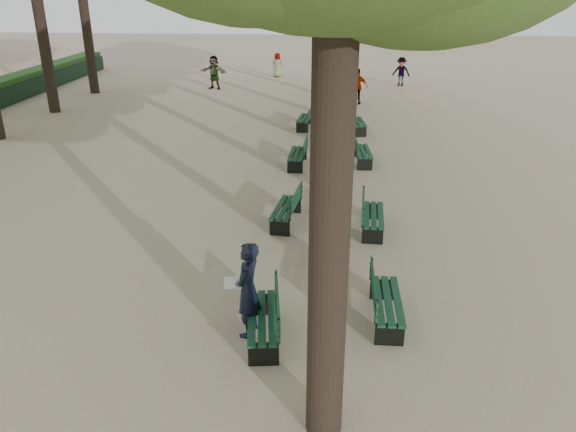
{
  "coord_description": "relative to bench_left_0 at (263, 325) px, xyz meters",
  "views": [
    {
      "loc": [
        1.46,
        -8.35,
        6.03
      ],
      "look_at": [
        0.6,
        3.0,
        1.2
      ],
      "focal_mm": 35.0,
      "sensor_mm": 36.0,
      "label": 1
    }
  ],
  "objects": [
    {
      "name": "pedestrian_c",
      "position": [
        2.45,
        20.88,
        0.64
      ],
      "size": [
        1.12,
        0.6,
        1.82
      ],
      "primitive_type": "imported",
      "rotation": [
        0.0,
        0.0,
        2.91
      ],
      "color": "#262628",
      "rests_on": "ground"
    },
    {
      "name": "ground",
      "position": [
        -0.37,
        -0.11,
        -0.27
      ],
      "size": [
        120.0,
        120.0,
        0.0
      ],
      "primitive_type": "plane",
      "color": "tan",
      "rests_on": "ground"
    },
    {
      "name": "pedestrian_b",
      "position": [
        5.29,
        26.46,
        0.58
      ],
      "size": [
        1.15,
        0.7,
        1.7
      ],
      "primitive_type": "imported",
      "rotation": [
        0.0,
        0.0,
        5.93
      ],
      "color": "#262628",
      "rests_on": "ground"
    },
    {
      "name": "man_with_map",
      "position": [
        -0.28,
        0.14,
        0.64
      ],
      "size": [
        0.71,
        0.8,
        1.83
      ],
      "color": "black",
      "rests_on": "ground"
    },
    {
      "name": "bench_right_2",
      "position": [
        2.27,
        10.67,
        0.0
      ],
      "size": [
        0.7,
        1.84,
        0.92
      ],
      "color": "black",
      "rests_on": "ground"
    },
    {
      "name": "bench_left_1",
      "position": [
        -0.0,
        5.2,
        0.0
      ],
      "size": [
        0.79,
        1.86,
        0.92
      ],
      "color": "black",
      "rests_on": "ground"
    },
    {
      "name": "bench_right_0",
      "position": [
        2.27,
        0.74,
        0.0
      ],
      "size": [
        0.58,
        1.8,
        0.92
      ],
      "color": "black",
      "rests_on": "ground"
    },
    {
      "name": "bench_left_3",
      "position": [
        0.0,
        15.55,
        0.0
      ],
      "size": [
        0.73,
        1.85,
        0.92
      ],
      "color": "black",
      "rests_on": "ground"
    },
    {
      "name": "pedestrian_d",
      "position": [
        -2.47,
        29.23,
        0.5
      ],
      "size": [
        0.81,
        0.49,
        1.55
      ],
      "primitive_type": "imported",
      "rotation": [
        0.0,
        0.0,
        2.89
      ],
      "color": "#262628",
      "rests_on": "ground"
    },
    {
      "name": "pedestrian_e",
      "position": [
        -5.78,
        24.66,
        0.68
      ],
      "size": [
        1.8,
        0.9,
        1.9
      ],
      "primitive_type": "imported",
      "rotation": [
        0.0,
        0.0,
        5.98
      ],
      "color": "#262628",
      "rests_on": "ground"
    },
    {
      "name": "bench_right_1",
      "position": [
        2.27,
        4.89,
        0.0
      ],
      "size": [
        0.67,
        1.83,
        0.92
      ],
      "color": "black",
      "rests_on": "ground"
    },
    {
      "name": "bench_left_0",
      "position": [
        0.0,
        0.0,
        0.0
      ],
      "size": [
        0.79,
        1.86,
        0.92
      ],
      "color": "black",
      "rests_on": "ground"
    },
    {
      "name": "bench_left_2",
      "position": [
        0.0,
        10.19,
        0.0
      ],
      "size": [
        0.64,
        1.82,
        0.92
      ],
      "color": "black",
      "rests_on": "ground"
    },
    {
      "name": "bench_right_3",
      "position": [
        2.27,
        15.05,
        0.0
      ],
      "size": [
        0.76,
        1.85,
        0.92
      ],
      "color": "black",
      "rests_on": "ground"
    }
  ]
}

